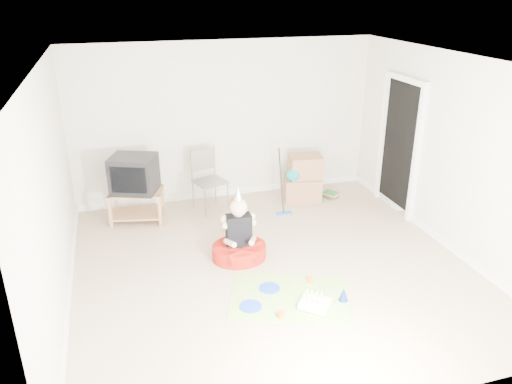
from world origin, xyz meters
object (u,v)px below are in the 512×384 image
object	(u,v)px
tv_stand	(137,203)
folding_chair	(210,181)
crt_tv	(134,174)
birthday_cake	(315,304)
cardboard_boxes	(303,179)
seated_woman	(239,243)

from	to	relation	value
tv_stand	folding_chair	size ratio (longest dim) A/B	0.87
crt_tv	folding_chair	world-z (taller)	crt_tv
folding_chair	birthday_cake	xyz separation A→B (m)	(0.59, -2.95, -0.45)
crt_tv	cardboard_boxes	xyz separation A→B (m)	(2.74, 0.06, -0.40)
crt_tv	folding_chair	size ratio (longest dim) A/B	0.64
seated_woman	birthday_cake	world-z (taller)	seated_woman
tv_stand	seated_woman	size ratio (longest dim) A/B	0.85
tv_stand	cardboard_boxes	distance (m)	2.74
crt_tv	seated_woman	bearing A→B (deg)	-30.66
folding_chair	birthday_cake	size ratio (longest dim) A/B	2.41
birthday_cake	folding_chair	bearing A→B (deg)	101.31
seated_woman	birthday_cake	distance (m)	1.43
folding_chair	cardboard_boxes	bearing A→B (deg)	-0.68
seated_woman	crt_tv	bearing A→B (deg)	127.74
cardboard_boxes	folding_chair	bearing A→B (deg)	179.32
cardboard_boxes	seated_woman	distance (m)	2.23
seated_woman	birthday_cake	xyz separation A→B (m)	(0.54, -1.32, -0.18)
cardboard_boxes	birthday_cake	world-z (taller)	cardboard_boxes
crt_tv	birthday_cake	distance (m)	3.44
folding_chair	tv_stand	bearing A→B (deg)	-176.06
birthday_cake	tv_stand	bearing A→B (deg)	121.33
crt_tv	birthday_cake	bearing A→B (deg)	-37.07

